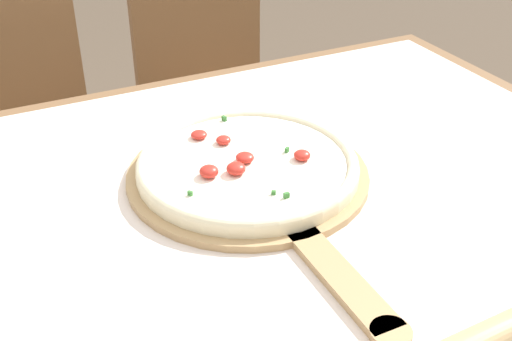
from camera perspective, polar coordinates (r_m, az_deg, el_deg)
name	(u,v)px	position (r m, az deg, el deg)	size (l,w,h in m)	color
dining_table	(250,250)	(1.05, -0.57, -7.06)	(1.36, 0.96, 0.76)	brown
towel_cloth	(249,196)	(0.99, -0.60, -2.29)	(1.28, 0.88, 0.00)	silver
pizza_peel	(254,181)	(1.01, -0.19, -0.96)	(0.39, 0.60, 0.01)	tan
pizza	(248,164)	(1.01, -0.76, 0.56)	(0.35, 0.35, 0.04)	beige
rolling_pin	(496,338)	(0.78, 20.58, -13.76)	(0.44, 0.06, 0.04)	tan
chair_left	(21,132)	(1.77, -20.19, 3.21)	(0.42, 0.42, 0.90)	brown
chair_right	(210,94)	(1.87, -4.07, 6.78)	(0.41, 0.41, 0.90)	brown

